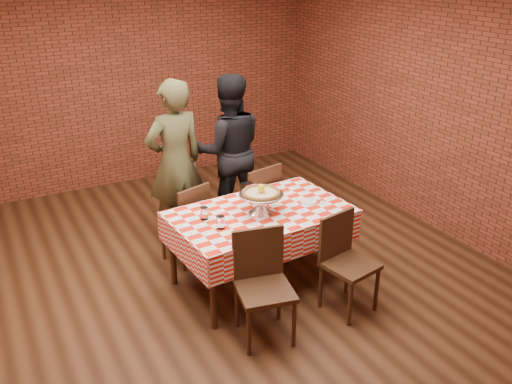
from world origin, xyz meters
TOP-DOWN VIEW (x-y plane):
  - ground at (0.00, 0.00)m, footprint 6.00×6.00m
  - back_wall at (0.00, 3.00)m, footprint 5.50×0.00m
  - table at (0.39, -0.16)m, footprint 1.69×1.09m
  - tablecloth at (0.39, -0.16)m, footprint 1.73×1.13m
  - pizza_stand at (0.39, -0.18)m, footprint 0.53×0.53m
  - pizza at (0.39, -0.18)m, footprint 0.45×0.45m
  - lemon at (0.39, -0.18)m, footprint 0.08×0.08m
  - water_glass_left at (-0.08, -0.30)m, footprint 0.08×0.08m
  - water_glass_right at (-0.13, -0.06)m, footprint 0.08×0.08m
  - side_plate at (0.90, -0.20)m, footprint 0.17×0.17m
  - sweetener_packet_a at (0.98, -0.31)m, footprint 0.06×0.05m
  - sweetener_packet_b at (1.02, -0.27)m, footprint 0.06×0.06m
  - condiment_caddy at (0.43, 0.16)m, footprint 0.12×0.10m
  - chair_near_left at (0.01, -0.92)m, footprint 0.52×0.52m
  - chair_near_right at (0.87, -0.94)m, footprint 0.48×0.48m
  - chair_far_left at (-0.09, 0.58)m, footprint 0.49×0.49m
  - chair_far_right at (0.72, 0.60)m, footprint 0.53×0.53m
  - diner_olive at (0.02, 1.07)m, footprint 0.71×0.51m
  - diner_black at (0.73, 1.21)m, footprint 1.00×0.87m

SIDE VIEW (x-z plane):
  - ground at x=0.00m, z-range 0.00..0.00m
  - table at x=0.39m, z-range 0.00..0.75m
  - chair_far_left at x=-0.09m, z-range 0.00..0.87m
  - chair_near_right at x=0.87m, z-range 0.00..0.89m
  - chair_near_left at x=0.01m, z-range 0.00..0.92m
  - chair_far_right at x=0.72m, z-range 0.00..0.93m
  - tablecloth at x=0.39m, z-range 0.48..0.76m
  - sweetener_packet_a at x=0.98m, z-range 0.76..0.76m
  - sweetener_packet_b at x=1.02m, z-range 0.76..0.76m
  - side_plate at x=0.90m, z-range 0.76..0.77m
  - water_glass_left at x=-0.08m, z-range 0.76..0.87m
  - water_glass_right at x=-0.13m, z-range 0.76..0.87m
  - condiment_caddy at x=0.43m, z-range 0.76..0.91m
  - pizza_stand at x=0.39m, z-range 0.76..0.94m
  - diner_black at x=0.73m, z-range 0.00..1.76m
  - diner_olive at x=0.02m, z-range 0.00..1.81m
  - pizza at x=0.39m, z-range 0.94..0.96m
  - lemon at x=0.39m, z-range 0.96..1.04m
  - back_wall at x=0.00m, z-range -1.30..4.20m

